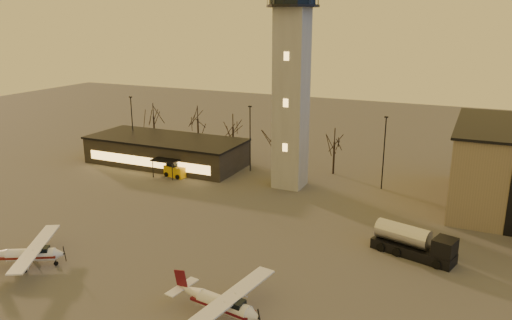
# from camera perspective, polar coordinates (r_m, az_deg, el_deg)

# --- Properties ---
(ground) EXTENTS (220.00, 220.00, 0.00)m
(ground) POSITION_cam_1_polar(r_m,az_deg,el_deg) (45.85, -10.09, -13.93)
(ground) COLOR #474442
(ground) RESTS_ON ground
(control_tower) EXTENTS (6.80, 6.80, 32.60)m
(control_tower) POSITION_cam_1_polar(r_m,az_deg,el_deg) (66.86, 4.11, 10.43)
(control_tower) COLOR gray
(control_tower) RESTS_ON ground
(terminal) EXTENTS (25.40, 12.20, 4.30)m
(terminal) POSITION_cam_1_polar(r_m,az_deg,el_deg) (81.32, -10.24, 1.04)
(terminal) COLOR black
(terminal) RESTS_ON ground
(light_poles) EXTENTS (58.50, 12.25, 10.14)m
(light_poles) POSITION_cam_1_polar(r_m,az_deg,el_deg) (69.49, 4.61, 1.48)
(light_poles) COLOR black
(light_poles) RESTS_ON ground
(tree_row) EXTENTS (37.20, 9.20, 8.80)m
(tree_row) POSITION_cam_1_polar(r_m,az_deg,el_deg) (82.24, -2.74, 4.15)
(tree_row) COLOR black
(tree_row) RESTS_ON ground
(cessna_front) EXTENTS (8.78, 11.06, 3.04)m
(cessna_front) POSITION_cam_1_polar(r_m,az_deg,el_deg) (40.25, -3.49, -16.54)
(cessna_front) COLOR silver
(cessna_front) RESTS_ON ground
(cessna_rear) EXTENTS (8.29, 9.77, 2.87)m
(cessna_rear) POSITION_cam_1_polar(r_m,az_deg,el_deg) (52.26, -24.14, -10.05)
(cessna_rear) COLOR silver
(cessna_rear) RESTS_ON ground
(fuel_truck) EXTENTS (8.39, 4.37, 2.99)m
(fuel_truck) POSITION_cam_1_polar(r_m,az_deg,el_deg) (52.11, 17.49, -9.18)
(fuel_truck) COLOR black
(fuel_truck) RESTS_ON ground
(service_cart) EXTENTS (3.68, 2.67, 2.16)m
(service_cart) POSITION_cam_1_polar(r_m,az_deg,el_deg) (74.96, -9.14, -1.24)
(service_cart) COLOR #EEB50E
(service_cart) RESTS_ON ground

